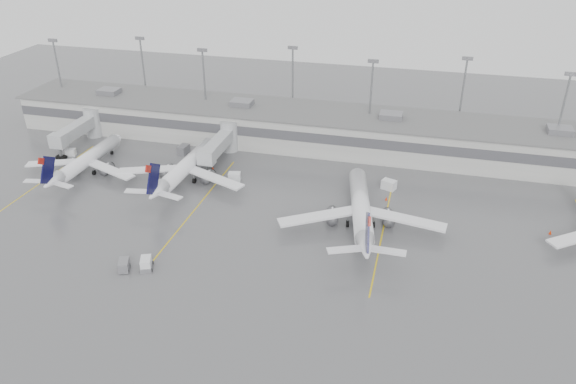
% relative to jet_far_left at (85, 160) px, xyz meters
% --- Properties ---
extents(ground, '(260.00, 260.00, 0.00)m').
position_rel_jet_far_left_xyz_m(ground, '(45.87, -31.08, -2.86)').
color(ground, '#57575A').
rests_on(ground, ground).
extents(terminal, '(152.00, 17.00, 9.45)m').
position_rel_jet_far_left_xyz_m(terminal, '(45.87, 26.90, 1.31)').
color(terminal, '#A3A39F').
rests_on(terminal, ground).
extents(light_masts, '(142.40, 8.00, 20.60)m').
position_rel_jet_far_left_xyz_m(light_masts, '(45.87, 32.67, 9.17)').
color(light_masts, gray).
rests_on(light_masts, ground).
extents(jet_bridge_left, '(4.00, 17.20, 7.00)m').
position_rel_jet_far_left_xyz_m(jet_bridge_left, '(-9.63, 14.64, 1.01)').
color(jet_bridge_left, '#9C9FA1').
rests_on(jet_bridge_left, ground).
extents(jet_bridge_right, '(4.00, 17.20, 7.00)m').
position_rel_jet_far_left_xyz_m(jet_bridge_right, '(25.37, 14.64, 1.01)').
color(jet_bridge_right, '#9C9FA1').
rests_on(jet_bridge_right, ground).
extents(stand_markings, '(105.25, 40.00, 0.01)m').
position_rel_jet_far_left_xyz_m(stand_markings, '(45.87, -7.08, -2.85)').
color(stand_markings, '#E1BA0D').
rests_on(stand_markings, ground).
extents(jet_far_left, '(25.37, 28.44, 9.20)m').
position_rel_jet_far_left_xyz_m(jet_far_left, '(0.00, 0.00, 0.00)').
color(jet_far_left, white).
rests_on(jet_far_left, ground).
extents(jet_mid_left, '(27.61, 30.95, 10.01)m').
position_rel_jet_far_left_xyz_m(jet_mid_left, '(21.88, 1.65, 0.25)').
color(jet_mid_left, white).
rests_on(jet_mid_left, ground).
extents(jet_mid_right, '(29.00, 32.81, 10.71)m').
position_rel_jet_far_left_xyz_m(jet_mid_right, '(59.23, -7.02, 0.47)').
color(jet_mid_right, white).
rests_on(jet_mid_right, ground).
extents(baggage_tug, '(2.78, 3.40, 1.89)m').
position_rel_jet_far_left_xyz_m(baggage_tug, '(28.37, -28.54, -2.12)').
color(baggage_tug, white).
rests_on(baggage_tug, ground).
extents(baggage_cart, '(2.40, 3.03, 1.71)m').
position_rel_jet_far_left_xyz_m(baggage_cart, '(25.17, -29.74, -1.97)').
color(baggage_cart, slate).
rests_on(baggage_cart, ground).
extents(gse_uld_a, '(2.47, 1.94, 1.55)m').
position_rel_jet_far_left_xyz_m(gse_uld_a, '(-8.57, 7.04, -2.08)').
color(gse_uld_a, white).
rests_on(gse_uld_a, ground).
extents(gse_uld_b, '(2.75, 2.11, 1.75)m').
position_rel_jet_far_left_xyz_m(gse_uld_b, '(31.58, 4.30, -1.98)').
color(gse_uld_b, white).
rests_on(gse_uld_b, ground).
extents(gse_uld_c, '(3.20, 2.69, 1.93)m').
position_rel_jet_far_left_xyz_m(gse_uld_c, '(62.79, 8.39, -1.90)').
color(gse_uld_c, white).
rests_on(gse_uld_c, ground).
extents(gse_loader, '(2.22, 3.26, 1.92)m').
position_rel_jet_far_left_xyz_m(gse_loader, '(15.74, 14.40, -1.90)').
color(gse_loader, slate).
rests_on(gse_loader, ground).
extents(cone_a, '(0.42, 0.42, 0.68)m').
position_rel_jet_far_left_xyz_m(cone_a, '(-0.55, 5.02, -2.52)').
color(cone_a, red).
rests_on(cone_a, ground).
extents(cone_b, '(0.40, 0.40, 0.63)m').
position_rel_jet_far_left_xyz_m(cone_b, '(25.25, 8.21, -2.54)').
color(cone_b, red).
rests_on(cone_b, ground).
extents(cone_c, '(0.48, 0.48, 0.76)m').
position_rel_jet_far_left_xyz_m(cone_c, '(62.82, 3.54, -2.48)').
color(cone_c, red).
rests_on(cone_c, ground).
extents(cone_d, '(0.50, 0.50, 0.80)m').
position_rel_jet_far_left_xyz_m(cone_d, '(91.69, -1.73, -2.46)').
color(cone_d, red).
rests_on(cone_d, ground).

